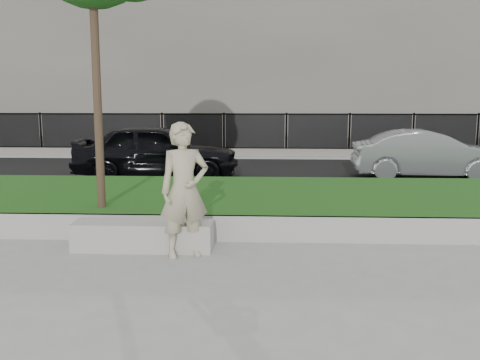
# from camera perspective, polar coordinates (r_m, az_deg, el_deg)

# --- Properties ---
(ground) EXTENTS (90.00, 90.00, 0.00)m
(ground) POSITION_cam_1_polar(r_m,az_deg,el_deg) (7.25, -4.33, -8.69)
(ground) COLOR gray
(ground) RESTS_ON ground
(grass_bank) EXTENTS (34.00, 4.00, 0.40)m
(grass_bank) POSITION_cam_1_polar(r_m,az_deg,el_deg) (10.09, -2.26, -2.45)
(grass_bank) COLOR #193A0E
(grass_bank) RESTS_ON ground
(grass_kerb) EXTENTS (34.00, 0.08, 0.40)m
(grass_kerb) POSITION_cam_1_polar(r_m,az_deg,el_deg) (8.19, -3.46, -5.16)
(grass_kerb) COLOR #9A9890
(grass_kerb) RESTS_ON ground
(street) EXTENTS (34.00, 7.00, 0.04)m
(street) POSITION_cam_1_polar(r_m,az_deg,el_deg) (15.53, -0.50, 0.90)
(street) COLOR black
(street) RESTS_ON ground
(far_pavement) EXTENTS (34.00, 3.00, 0.12)m
(far_pavement) POSITION_cam_1_polar(r_m,az_deg,el_deg) (19.99, 0.23, 2.82)
(far_pavement) COLOR gray
(far_pavement) RESTS_ON ground
(iron_fence) EXTENTS (32.00, 0.30, 1.50)m
(iron_fence) POSITION_cam_1_polar(r_m,az_deg,el_deg) (18.94, 0.10, 3.95)
(iron_fence) COLOR slate
(iron_fence) RESTS_ON far_pavement
(building_facade) EXTENTS (34.00, 10.00, 10.00)m
(building_facade) POSITION_cam_1_polar(r_m,az_deg,el_deg) (27.01, 0.91, 14.91)
(building_facade) COLOR #67615A
(building_facade) RESTS_ON ground
(stone_bench) EXTENTS (1.99, 0.50, 0.41)m
(stone_bench) POSITION_cam_1_polar(r_m,az_deg,el_deg) (7.85, -10.30, -5.88)
(stone_bench) COLOR #9A9890
(stone_bench) RESTS_ON ground
(man) EXTENTS (0.80, 0.68, 1.85)m
(man) POSITION_cam_1_polar(r_m,az_deg,el_deg) (7.30, -5.94, -1.10)
(man) COLOR #B0A987
(man) RESTS_ON ground
(book) EXTENTS (0.22, 0.16, 0.02)m
(book) POSITION_cam_1_polar(r_m,az_deg,el_deg) (7.61, -5.75, -4.57)
(book) COLOR beige
(book) RESTS_ON stone_bench
(car_dark) EXTENTS (4.34, 1.92, 1.45)m
(car_dark) POSITION_cam_1_polar(r_m,az_deg,el_deg) (14.14, -8.90, 3.05)
(car_dark) COLOR black
(car_dark) RESTS_ON street
(car_silver) EXTENTS (3.94, 1.57, 1.28)m
(car_silver) POSITION_cam_1_polar(r_m,az_deg,el_deg) (14.85, 19.40, 2.58)
(car_silver) COLOR gray
(car_silver) RESTS_ON street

